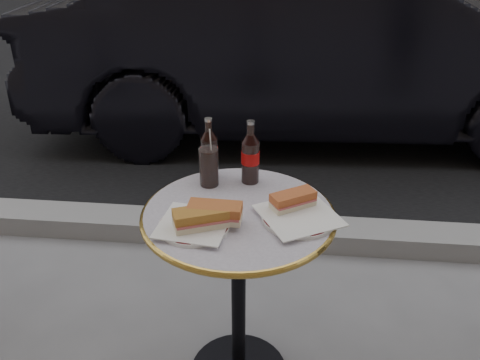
# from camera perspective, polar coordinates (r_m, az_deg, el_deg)

# --- Properties ---
(asphalt_road) EXTENTS (40.00, 8.00, 0.00)m
(asphalt_road) POSITION_cam_1_polar(r_m,az_deg,el_deg) (6.63, 4.49, 14.33)
(asphalt_road) COLOR black
(asphalt_road) RESTS_ON ground
(curb) EXTENTS (40.00, 0.20, 0.12)m
(curb) POSITION_cam_1_polar(r_m,az_deg,el_deg) (2.82, 1.76, -5.51)
(curb) COLOR gray
(curb) RESTS_ON ground
(bistro_table) EXTENTS (0.62, 0.62, 0.73)m
(bistro_table) POSITION_cam_1_polar(r_m,az_deg,el_deg) (1.91, -0.16, -12.74)
(bistro_table) COLOR #BAB2C4
(bistro_table) RESTS_ON ground
(plate_left) EXTENTS (0.27, 0.27, 0.01)m
(plate_left) POSITION_cam_1_polar(r_m,az_deg,el_deg) (1.62, -4.92, -4.88)
(plate_left) COLOR white
(plate_left) RESTS_ON bistro_table
(plate_right) EXTENTS (0.30, 0.30, 0.01)m
(plate_right) POSITION_cam_1_polar(r_m,az_deg,el_deg) (1.66, 6.29, -4.00)
(plate_right) COLOR white
(plate_right) RESTS_ON bistro_table
(sandwich_left_a) EXTENTS (0.18, 0.13, 0.06)m
(sandwich_left_a) POSITION_cam_1_polar(r_m,az_deg,el_deg) (1.59, -4.21, -4.18)
(sandwich_left_a) COLOR #AD702C
(sandwich_left_a) RESTS_ON plate_left
(sandwich_left_b) EXTENTS (0.16, 0.08, 0.06)m
(sandwich_left_b) POSITION_cam_1_polar(r_m,az_deg,el_deg) (1.61, -2.69, -3.58)
(sandwich_left_b) COLOR #B65E2E
(sandwich_left_b) RESTS_ON plate_left
(sandwich_right) EXTENTS (0.16, 0.13, 0.05)m
(sandwich_right) POSITION_cam_1_polar(r_m,az_deg,el_deg) (1.69, 5.67, -2.21)
(sandwich_right) COLOR #B8592E
(sandwich_right) RESTS_ON plate_right
(cola_bottle_left) EXTENTS (0.08, 0.08, 0.22)m
(cola_bottle_left) POSITION_cam_1_polar(r_m,az_deg,el_deg) (1.86, -3.31, 3.48)
(cola_bottle_left) COLOR black
(cola_bottle_left) RESTS_ON bistro_table
(cola_bottle_right) EXTENTS (0.07, 0.07, 0.23)m
(cola_bottle_right) POSITION_cam_1_polar(r_m,az_deg,el_deg) (1.82, 1.12, 3.02)
(cola_bottle_right) COLOR black
(cola_bottle_right) RESTS_ON bistro_table
(cola_glass) EXTENTS (0.08, 0.08, 0.14)m
(cola_glass) POSITION_cam_1_polar(r_m,az_deg,el_deg) (1.82, -3.34, 1.43)
(cola_glass) COLOR black
(cola_glass) RESTS_ON bistro_table
(parked_car) EXTENTS (1.67, 4.20, 1.36)m
(parked_car) POSITION_cam_1_polar(r_m,az_deg,el_deg) (4.01, 9.07, 14.53)
(parked_car) COLOR black
(parked_car) RESTS_ON ground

